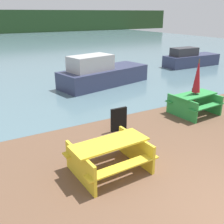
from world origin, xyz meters
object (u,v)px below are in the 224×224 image
boat_second (190,59)px  signboard (119,119)px  umbrella_crimson (198,76)px  picnic_table_yellow (110,153)px  picnic_table_green (194,102)px  boat (102,74)px

boat_second → signboard: 11.95m
umbrella_crimson → signboard: bearing=177.7°
picnic_table_yellow → picnic_table_green: picnic_table_green is taller
picnic_table_yellow → boat: 7.87m
umbrella_crimson → signboard: umbrella_crimson is taller
picnic_table_yellow → signboard: picnic_table_yellow is taller
boat_second → boat: bearing=-168.3°
picnic_table_green → signboard: (-3.16, 0.13, -0.09)m
boat → boat_second: boat is taller
picnic_table_green → boat: (-1.02, 5.34, 0.13)m
picnic_table_yellow → umbrella_crimson: bearing=20.7°
picnic_table_yellow → signboard: bearing=53.4°
picnic_table_yellow → umbrella_crimson: 4.93m
picnic_table_yellow → boat_second: 14.13m
picnic_table_green → umbrella_crimson: size_ratio=0.84×
umbrella_crimson → boat_second: (6.73, 6.84, -0.92)m
picnic_table_yellow → picnic_table_green: 4.83m
umbrella_crimson → picnic_table_yellow: bearing=-159.3°
picnic_table_green → picnic_table_yellow: bearing=-159.3°
umbrella_crimson → boat: 5.50m
umbrella_crimson → signboard: 3.33m
picnic_table_green → signboard: picnic_table_green is taller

